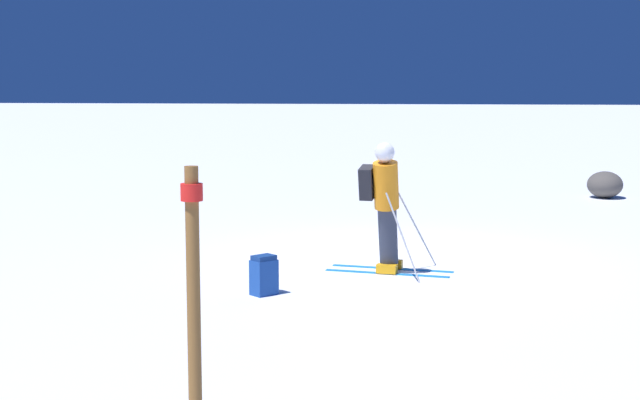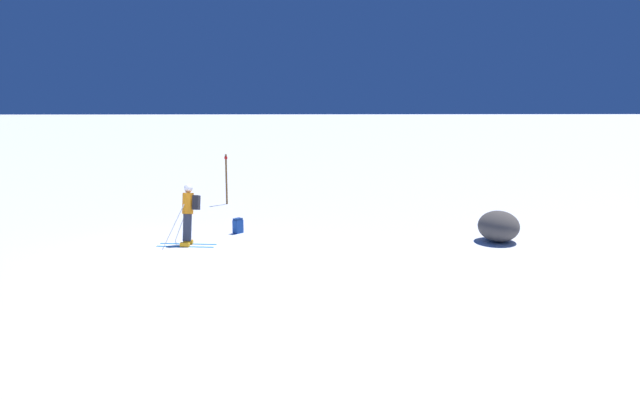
# 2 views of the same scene
# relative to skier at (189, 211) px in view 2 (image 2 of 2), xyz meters

# --- Properties ---
(ground_plane) EXTENTS (300.00, 300.00, 0.00)m
(ground_plane) POSITION_rel_skier_xyz_m (1.31, -0.05, -1.04)
(ground_plane) COLOR white
(skier) EXTENTS (1.28, 1.79, 1.87)m
(skier) POSITION_rel_skier_xyz_m (0.00, 0.00, 0.00)
(skier) COLOR #1E7AC6
(skier) RESTS_ON ground
(spare_backpack) EXTENTS (0.37, 0.36, 0.50)m
(spare_backpack) POSITION_rel_skier_xyz_m (-1.51, 1.33, -0.79)
(spare_backpack) COLOR #194293
(spare_backpack) RESTS_ON ground
(exposed_boulder_0) EXTENTS (1.48, 1.25, 0.96)m
(exposed_boulder_0) POSITION_rel_skier_xyz_m (-0.10, 9.58, -0.56)
(exposed_boulder_0) COLOR #4C4742
(exposed_boulder_0) RESTS_ON ground
(trail_marker) EXTENTS (0.13, 0.13, 2.11)m
(trail_marker) POSITION_rel_skier_xyz_m (-7.24, 0.26, 0.11)
(trail_marker) COLOR brown
(trail_marker) RESTS_ON ground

